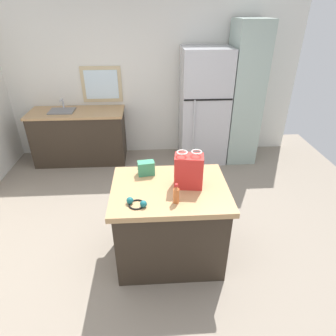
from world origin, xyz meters
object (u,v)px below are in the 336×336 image
object	(u,v)px
shopping_bag	(189,171)
tall_cabinet	(244,95)
small_box	(146,168)
ear_defenders	(137,203)
kitchen_island	(170,223)
bottle	(176,194)
refrigerator	(204,107)

from	to	relation	value
shopping_bag	tall_cabinet	bearing A→B (deg)	62.43
small_box	ear_defenders	world-z (taller)	small_box
kitchen_island	tall_cabinet	xyz separation A→B (m)	(1.39, 2.34, 0.69)
tall_cabinet	ear_defenders	world-z (taller)	tall_cabinet
small_box	bottle	distance (m)	0.58
tall_cabinet	ear_defenders	xyz separation A→B (m)	(-1.71, -2.61, -0.23)
kitchen_island	small_box	xyz separation A→B (m)	(-0.23, 0.27, 0.52)
kitchen_island	bottle	world-z (taller)	bottle
kitchen_island	refrigerator	bearing A→B (deg)	72.65
refrigerator	bottle	distance (m)	2.68
shopping_bag	ear_defenders	bearing A→B (deg)	-149.97
refrigerator	shopping_bag	xyz separation A→B (m)	(-0.55, -2.32, 0.12)
tall_cabinet	shopping_bag	world-z (taller)	tall_cabinet
shopping_bag	ear_defenders	world-z (taller)	shopping_bag
tall_cabinet	ear_defenders	distance (m)	3.12
shopping_bag	small_box	distance (m)	0.49
shopping_bag	bottle	world-z (taller)	shopping_bag
refrigerator	ear_defenders	bearing A→B (deg)	-111.85
tall_cabinet	shopping_bag	size ratio (longest dim) A/B	6.07
refrigerator	tall_cabinet	bearing A→B (deg)	0.02
kitchen_island	refrigerator	xyz separation A→B (m)	(0.73, 2.34, 0.50)
refrigerator	tall_cabinet	xyz separation A→B (m)	(0.66, 0.00, 0.20)
tall_cabinet	bottle	world-z (taller)	tall_cabinet
refrigerator	tall_cabinet	distance (m)	0.69
refrigerator	shopping_bag	distance (m)	2.39
kitchen_island	bottle	bearing A→B (deg)	-80.83
kitchen_island	shopping_bag	distance (m)	0.64
tall_cabinet	bottle	size ratio (longest dim) A/B	11.65
bottle	ear_defenders	bearing A→B (deg)	-176.64
small_box	kitchen_island	bearing A→B (deg)	-49.38
refrigerator	kitchen_island	bearing A→B (deg)	-107.35
kitchen_island	small_box	world-z (taller)	small_box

